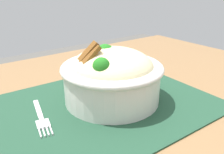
% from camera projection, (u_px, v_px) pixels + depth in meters
% --- Properties ---
extents(table, '(1.11, 0.78, 0.75)m').
position_uv_depth(table, '(110.00, 137.00, 0.52)').
color(table, olive).
rests_on(table, ground_plane).
extents(placemat, '(0.46, 0.34, 0.00)m').
position_uv_depth(placemat, '(96.00, 106.00, 0.47)').
color(placemat, '#1E422D').
rests_on(placemat, table).
extents(bowl, '(0.23, 0.23, 0.13)m').
position_uv_depth(bowl, '(112.00, 75.00, 0.47)').
color(bowl, silver).
rests_on(bowl, placemat).
extents(fork, '(0.04, 0.13, 0.00)m').
position_uv_depth(fork, '(41.00, 118.00, 0.42)').
color(fork, silver).
rests_on(fork, placemat).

